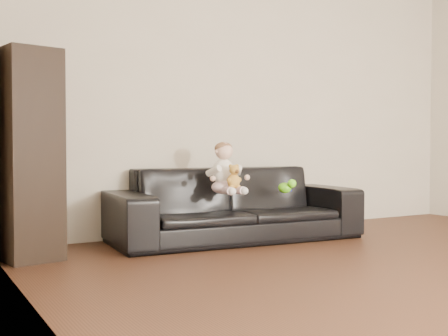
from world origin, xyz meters
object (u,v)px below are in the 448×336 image
toy_green (285,188)px  cabinet (26,155)px  baby (225,171)px  toy_rattle (284,189)px  teddy_bear (234,177)px  sofa (235,204)px  toy_blue_disc (287,190)px

toy_green → cabinet: bearing=172.2°
baby → toy_rattle: baby is taller
teddy_bear → toy_rattle: teddy_bear is taller
sofa → toy_blue_disc: 0.51m
cabinet → baby: cabinet is taller
toy_green → sofa: bearing=142.2°
toy_rattle → baby: bearing=174.0°
toy_rattle → toy_blue_disc: toy_rattle is taller
toy_blue_disc → teddy_bear: bearing=-165.8°
baby → teddy_bear: bearing=-79.4°
sofa → toy_blue_disc: sofa is taller
baby → toy_rattle: (0.57, -0.06, -0.16)m
cabinet → toy_rattle: size_ratio=23.91×
cabinet → teddy_bear: (1.58, -0.27, -0.18)m
baby → toy_rattle: 0.60m
cabinet → toy_blue_disc: bearing=-13.4°
sofa → baby: 0.36m
sofa → toy_blue_disc: (0.49, -0.08, 0.11)m
toy_rattle → sofa: bearing=156.5°
toy_blue_disc → cabinet: bearing=177.3°
teddy_bear → toy_blue_disc: teddy_bear is taller
toy_blue_disc → toy_rattle: bearing=-135.2°
teddy_bear → toy_rattle: size_ratio=3.19×
sofa → baby: bearing=-140.9°
toy_rattle → toy_blue_disc: size_ratio=0.68×
cabinet → toy_green: (2.07, -0.29, -0.29)m
baby → toy_green: bearing=-10.1°
teddy_bear → toy_blue_disc: 0.69m
cabinet → baby: (1.57, -0.14, -0.14)m
sofa → teddy_bear: bearing=-117.9°
cabinet → toy_green: cabinet is taller
sofa → cabinet: (-1.73, 0.02, 0.43)m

